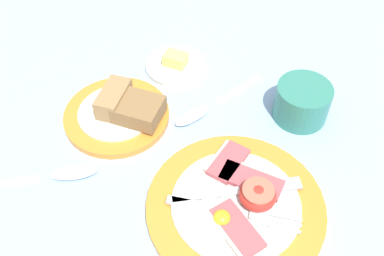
{
  "coord_description": "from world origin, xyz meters",
  "views": [
    {
      "loc": [
        0.23,
        -0.31,
        0.55
      ],
      "look_at": [
        -0.02,
        0.08,
        0.02
      ],
      "focal_mm": 42.0,
      "sensor_mm": 36.0,
      "label": 1
    }
  ],
  "objects_px": {
    "sugar_cup": "(302,101)",
    "butter_dish": "(176,65)",
    "breakfast_plate": "(237,204)",
    "bread_plate": "(121,111)",
    "teaspoon_by_saucer": "(55,175)",
    "teaspoon_near_cup": "(205,108)"
  },
  "relations": [
    {
      "from": "butter_dish",
      "to": "teaspoon_near_cup",
      "type": "xyz_separation_m",
      "value": [
        0.1,
        -0.06,
        -0.0
      ]
    },
    {
      "from": "teaspoon_by_saucer",
      "to": "butter_dish",
      "type": "bearing_deg",
      "value": 46.24
    },
    {
      "from": "breakfast_plate",
      "to": "bread_plate",
      "type": "distance_m",
      "value": 0.25
    },
    {
      "from": "sugar_cup",
      "to": "teaspoon_near_cup",
      "type": "bearing_deg",
      "value": -150.2
    },
    {
      "from": "bread_plate",
      "to": "butter_dish",
      "type": "xyz_separation_m",
      "value": [
        0.0,
        0.15,
        -0.01
      ]
    },
    {
      "from": "sugar_cup",
      "to": "teaspoon_near_cup",
      "type": "xyz_separation_m",
      "value": [
        -0.14,
        -0.08,
        -0.03
      ]
    },
    {
      "from": "bread_plate",
      "to": "teaspoon_near_cup",
      "type": "relative_size",
      "value": 0.92
    },
    {
      "from": "bread_plate",
      "to": "teaspoon_by_saucer",
      "type": "xyz_separation_m",
      "value": [
        -0.01,
        -0.15,
        -0.01
      ]
    },
    {
      "from": "bread_plate",
      "to": "butter_dish",
      "type": "height_order",
      "value": "bread_plate"
    },
    {
      "from": "teaspoon_near_cup",
      "to": "teaspoon_by_saucer",
      "type": "bearing_deg",
      "value": -7.53
    },
    {
      "from": "butter_dish",
      "to": "teaspoon_by_saucer",
      "type": "height_order",
      "value": "butter_dish"
    },
    {
      "from": "teaspoon_near_cup",
      "to": "bread_plate",
      "type": "bearing_deg",
      "value": -31.37
    },
    {
      "from": "teaspoon_by_saucer",
      "to": "bread_plate",
      "type": "bearing_deg",
      "value": 45.67
    },
    {
      "from": "butter_dish",
      "to": "teaspoon_near_cup",
      "type": "bearing_deg",
      "value": -29.9
    },
    {
      "from": "breakfast_plate",
      "to": "sugar_cup",
      "type": "bearing_deg",
      "value": 90.97
    },
    {
      "from": "sugar_cup",
      "to": "breakfast_plate",
      "type": "bearing_deg",
      "value": -89.03
    },
    {
      "from": "breakfast_plate",
      "to": "sugar_cup",
      "type": "height_order",
      "value": "sugar_cup"
    },
    {
      "from": "butter_dish",
      "to": "teaspoon_by_saucer",
      "type": "bearing_deg",
      "value": -91.45
    },
    {
      "from": "breakfast_plate",
      "to": "teaspoon_by_saucer",
      "type": "height_order",
      "value": "breakfast_plate"
    },
    {
      "from": "bread_plate",
      "to": "teaspoon_by_saucer",
      "type": "height_order",
      "value": "bread_plate"
    },
    {
      "from": "sugar_cup",
      "to": "butter_dish",
      "type": "xyz_separation_m",
      "value": [
        -0.24,
        -0.02,
        -0.03
      ]
    },
    {
      "from": "breakfast_plate",
      "to": "sugar_cup",
      "type": "distance_m",
      "value": 0.21
    }
  ]
}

